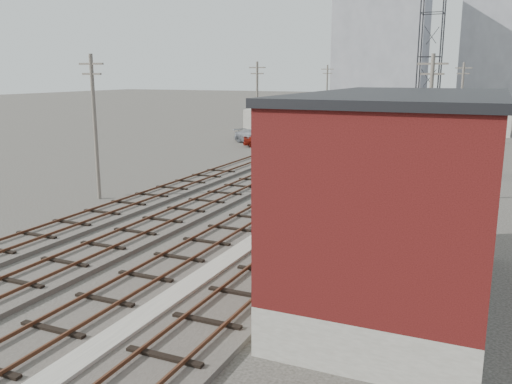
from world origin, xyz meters
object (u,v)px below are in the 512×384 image
Objects in this scene: signal_mast at (296,223)px; car_silver at (285,137)px; car_red at (264,140)px; car_grey at (253,137)px; switch_stand at (303,158)px; site_trailer at (366,127)px.

signal_mast is 0.84× the size of car_silver.
car_red reaches higher than car_grey.
car_silver is (-15.25, 38.97, -1.53)m from signal_mast.
signal_mast reaches higher than car_silver.
signal_mast is at bearing -93.41° from switch_stand.
car_red is at bearing -109.05° from car_grey.
switch_stand is at bearing -160.60° from car_red.
site_trailer reaches higher than switch_stand.
switch_stand is 21.25m from site_trailer.
car_silver is 0.90× the size of car_grey.
car_red is (-8.46, -11.65, -0.71)m from site_trailer.
signal_mast reaches higher than car_grey.
site_trailer is 14.27m from car_grey.
site_trailer is (0.72, 21.22, 0.91)m from switch_stand.
car_silver is (1.10, 3.63, 0.01)m from car_red.
car_silver is at bearing -44.25° from car_grey.
car_red is at bearing 114.83° from signal_mast.
switch_stand is 0.16× the size of site_trailer.
car_silver reaches higher than car_red.
site_trailer is 1.40× the size of car_grey.
switch_stand is 0.26× the size of car_silver.
car_grey is at bearing 101.88° from car_silver.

